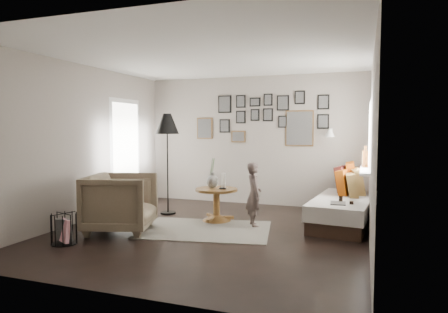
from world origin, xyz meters
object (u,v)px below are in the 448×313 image
(daybed, at_px, (344,205))
(demijohn_large, at_px, (340,218))
(floor_lamp, at_px, (167,128))
(demijohn_small, at_px, (351,222))
(magazine_basket, at_px, (64,229))
(vase, at_px, (212,179))
(child, at_px, (254,194))
(armchair, at_px, (121,203))
(pedestal_table, at_px, (216,206))

(daybed, xyz_separation_m, demijohn_large, (-0.02, -0.51, -0.09))
(floor_lamp, distance_m, demijohn_small, 3.49)
(magazine_basket, bearing_deg, daybed, 34.99)
(vase, distance_m, floor_lamp, 1.31)
(demijohn_small, distance_m, child, 1.50)
(vase, distance_m, demijohn_large, 2.13)
(armchair, xyz_separation_m, child, (1.80, 0.97, 0.07))
(floor_lamp, relative_size, child, 1.79)
(pedestal_table, height_order, daybed, daybed)
(vase, bearing_deg, demijohn_small, -3.26)
(pedestal_table, xyz_separation_m, vase, (-0.08, 0.02, 0.45))
(demijohn_large, relative_size, child, 0.53)
(armchair, distance_m, child, 2.05)
(demijohn_large, bearing_deg, daybed, 87.67)
(demijohn_large, bearing_deg, magazine_basket, -150.95)
(daybed, xyz_separation_m, demijohn_small, (0.14, -0.63, -0.12))
(magazine_basket, xyz_separation_m, child, (2.14, 1.78, 0.30))
(pedestal_table, relative_size, daybed, 0.34)
(pedestal_table, height_order, demijohn_large, pedestal_table)
(armchair, height_order, demijohn_small, armchair)
(armchair, relative_size, demijohn_large, 1.80)
(demijohn_large, bearing_deg, armchair, -160.35)
(daybed, height_order, demijohn_large, daybed)
(armchair, bearing_deg, daybed, -79.27)
(floor_lamp, relative_size, demijohn_large, 3.40)
(vase, distance_m, demijohn_small, 2.29)
(daybed, height_order, floor_lamp, floor_lamp)
(demijohn_large, height_order, demijohn_small, demijohn_large)
(demijohn_large, xyz_separation_m, demijohn_small, (0.16, -0.12, -0.02))
(daybed, relative_size, armchair, 2.13)
(child, bearing_deg, daybed, -94.06)
(demijohn_large, xyz_separation_m, child, (-1.31, -0.14, 0.30))
(vase, xyz_separation_m, daybed, (2.09, 0.51, -0.40))
(daybed, height_order, armchair, daybed)
(demijohn_small, bearing_deg, demijohn_large, 142.71)
(daybed, xyz_separation_m, armchair, (-3.13, -1.62, 0.14))
(floor_lamp, distance_m, child, 2.05)
(magazine_basket, height_order, child, child)
(armchair, bearing_deg, demijohn_small, -89.83)
(daybed, xyz_separation_m, child, (-1.33, -0.65, 0.21))
(pedestal_table, distance_m, demijohn_small, 2.15)
(demijohn_small, xyz_separation_m, child, (-1.47, -0.02, 0.32))
(daybed, relative_size, child, 2.01)
(demijohn_large, bearing_deg, vase, 179.81)
(magazine_basket, bearing_deg, child, 39.75)
(pedestal_table, bearing_deg, armchair, -135.64)
(vase, distance_m, daybed, 2.19)
(pedestal_table, distance_m, armchair, 1.58)
(armchair, xyz_separation_m, magazine_basket, (-0.35, -0.81, -0.23))
(vase, relative_size, floor_lamp, 0.28)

